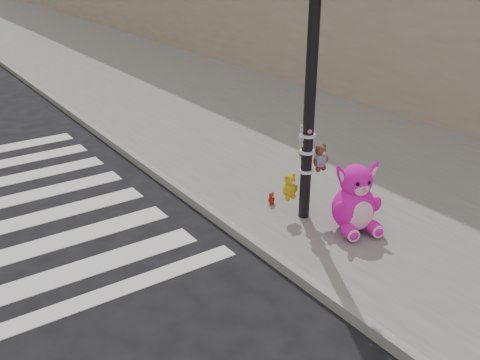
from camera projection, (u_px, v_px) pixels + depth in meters
sidewalk_near at (181, 89)px, 15.59m from camera, size 7.00×80.00×0.14m
curb_edge at (64, 108)px, 13.79m from camera, size 0.12×80.00×0.15m
signal_pole at (309, 114)px, 7.51m from camera, size 0.70×0.49×4.00m
pink_bunny at (355, 202)px, 7.60m from camera, size 0.84×0.92×1.05m
red_teddy at (271, 199)px, 8.47m from camera, size 0.15×0.12×0.20m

